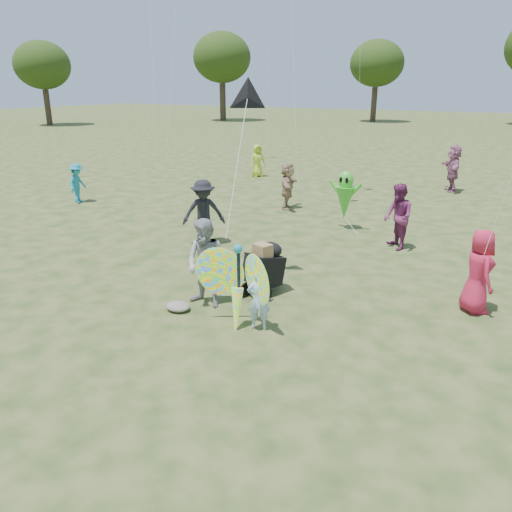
{
  "coord_description": "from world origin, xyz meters",
  "views": [
    {
      "loc": [
        4.19,
        -6.05,
        4.12
      ],
      "look_at": [
        -0.2,
        1.5,
        1.1
      ],
      "focal_mm": 35.0,
      "sensor_mm": 36.0,
      "label": 1
    }
  ],
  "objects": [
    {
      "name": "crowd_i",
      "position": [
        -10.48,
        6.24,
        0.71
      ],
      "size": [
        0.78,
        1.03,
        1.42
      ],
      "primitive_type": "imported",
      "rotation": [
        0.0,
        0.0,
        1.88
      ],
      "color": "teal",
      "rests_on": "ground"
    },
    {
      "name": "child_girl",
      "position": [
        0.23,
        0.86,
        0.56
      ],
      "size": [
        0.48,
        0.42,
        1.11
      ],
      "primitive_type": "imported",
      "rotation": [
        0.0,
        0.0,
        3.59
      ],
      "color": "#A4C4E8",
      "rests_on": "ground"
    },
    {
      "name": "jogging_stroller",
      "position": [
        -0.46,
        2.32,
        0.61
      ],
      "size": [
        0.72,
        1.13,
        1.09
      ],
      "rotation": [
        0.0,
        0.0,
        -0.34
      ],
      "color": "black",
      "rests_on": "ground"
    },
    {
      "name": "crowd_g",
      "position": [
        -7.49,
        14.19,
        0.74
      ],
      "size": [
        0.81,
        0.86,
        1.48
      ],
      "primitive_type": "imported",
      "rotation": [
        0.0,
        0.0,
        0.92
      ],
      "color": "#BDD331",
      "rests_on": "ground"
    },
    {
      "name": "crowd_a",
      "position": [
        3.41,
        3.57,
        0.81
      ],
      "size": [
        0.85,
        0.94,
        1.61
      ],
      "primitive_type": "imported",
      "rotation": [
        0.0,
        0.0,
        2.13
      ],
      "color": "#BE1E3D",
      "rests_on": "ground"
    },
    {
      "name": "butterfly_kite",
      "position": [
        -0.15,
        0.77,
        0.76
      ],
      "size": [
        1.74,
        0.75,
        1.73
      ],
      "color": "orange",
      "rests_on": "ground"
    },
    {
      "name": "crowd_d",
      "position": [
        -3.42,
        9.2,
        0.8
      ],
      "size": [
        0.87,
        1.55,
        1.6
      ],
      "primitive_type": "imported",
      "rotation": [
        0.0,
        0.0,
        1.86
      ],
      "color": "tan",
      "rests_on": "ground"
    },
    {
      "name": "crowd_b",
      "position": [
        -3.55,
        4.47,
        0.87
      ],
      "size": [
        1.29,
        1.19,
        1.74
      ],
      "primitive_type": "imported",
      "rotation": [
        0.0,
        0.0,
        0.64
      ],
      "color": "black",
      "rests_on": "ground"
    },
    {
      "name": "ground",
      "position": [
        0.0,
        0.0,
        0.0
      ],
      "size": [
        160.0,
        160.0,
        0.0
      ],
      "primitive_type": "plane",
      "color": "#51592B",
      "rests_on": "ground"
    },
    {
      "name": "crowd_j",
      "position": [
        0.96,
        15.22,
        0.92
      ],
      "size": [
        1.16,
        1.79,
        1.84
      ],
      "primitive_type": "imported",
      "rotation": [
        0.0,
        0.0,
        5.1
      ],
      "color": "#9D597D",
      "rests_on": "ground"
    },
    {
      "name": "crowd_e",
      "position": [
        1.07,
        6.64,
        0.86
      ],
      "size": [
        1.03,
        1.06,
        1.72
      ],
      "primitive_type": "imported",
      "rotation": [
        0.0,
        0.0,
        5.4
      ],
      "color": "#732656",
      "rests_on": "ground"
    },
    {
      "name": "alien_kite",
      "position": [
        -0.8,
        7.73,
        0.97
      ],
      "size": [
        1.12,
        0.69,
        1.74
      ],
      "color": "green",
      "rests_on": "ground"
    },
    {
      "name": "adult_man",
      "position": [
        -1.14,
        1.22,
        0.87
      ],
      "size": [
        0.87,
        0.69,
        1.74
      ],
      "primitive_type": "imported",
      "rotation": [
        0.0,
        0.0,
        -0.04
      ],
      "color": "#99999F",
      "rests_on": "ground"
    },
    {
      "name": "delta_kite_rig",
      "position": [
        -1.21,
        2.89,
        3.84
      ],
      "size": [
        0.92,
        1.9,
        2.88
      ],
      "color": "black",
      "rests_on": "ground"
    },
    {
      "name": "grey_bag",
      "position": [
        -1.49,
        0.74,
        0.08
      ],
      "size": [
        0.49,
        0.4,
        0.16
      ],
      "primitive_type": "ellipsoid",
      "color": "slate",
      "rests_on": "ground"
    }
  ]
}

